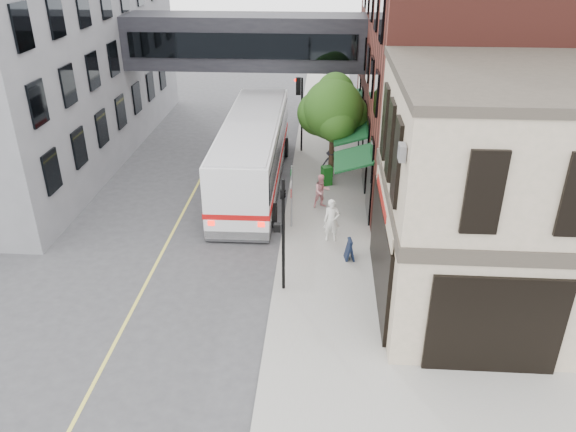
# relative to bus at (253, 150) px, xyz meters

# --- Properties ---
(ground) EXTENTS (120.00, 120.00, 0.00)m
(ground) POSITION_rel_bus_xyz_m (1.96, -12.01, -1.99)
(ground) COLOR #38383A
(ground) RESTS_ON ground
(sidewalk_main) EXTENTS (4.00, 60.00, 0.15)m
(sidewalk_main) POSITION_rel_bus_xyz_m (3.96, 1.99, -1.91)
(sidewalk_main) COLOR gray
(sidewalk_main) RESTS_ON ground
(corner_building) EXTENTS (10.19, 8.12, 8.45)m
(corner_building) POSITION_rel_bus_xyz_m (10.93, -10.01, 2.23)
(corner_building) COLOR tan
(corner_building) RESTS_ON ground
(brick_building) EXTENTS (13.76, 18.00, 14.00)m
(brick_building) POSITION_rel_bus_xyz_m (11.94, 2.99, 5.00)
(brick_building) COLOR #4F1F18
(brick_building) RESTS_ON ground
(skyway_bridge) EXTENTS (14.00, 3.18, 3.00)m
(skyway_bridge) POSITION_rel_bus_xyz_m (-1.04, 5.99, 4.51)
(skyway_bridge) COLOR black
(skyway_bridge) RESTS_ON ground
(traffic_signal_near) EXTENTS (0.44, 0.22, 4.60)m
(traffic_signal_near) POSITION_rel_bus_xyz_m (2.33, -10.01, 1.00)
(traffic_signal_near) COLOR black
(traffic_signal_near) RESTS_ON sidewalk_main
(traffic_signal_far) EXTENTS (0.53, 0.28, 4.50)m
(traffic_signal_far) POSITION_rel_bus_xyz_m (2.22, 4.99, 1.35)
(traffic_signal_far) COLOR black
(traffic_signal_far) RESTS_ON sidewalk_main
(street_sign_pole) EXTENTS (0.08, 0.75, 3.00)m
(street_sign_pole) POSITION_rel_bus_xyz_m (2.35, -5.01, -0.05)
(street_sign_pole) COLOR gray
(street_sign_pole) RESTS_ON sidewalk_main
(street_tree) EXTENTS (3.80, 3.20, 5.60)m
(street_tree) POSITION_rel_bus_xyz_m (4.15, 1.21, 1.93)
(street_tree) COLOR #382619
(street_tree) RESTS_ON sidewalk_main
(lane_marking) EXTENTS (0.12, 40.00, 0.01)m
(lane_marking) POSITION_rel_bus_xyz_m (-3.04, -2.01, -1.98)
(lane_marking) COLOR #D8CC4C
(lane_marking) RESTS_ON ground
(bus) EXTENTS (3.29, 13.19, 3.54)m
(bus) POSITION_rel_bus_xyz_m (0.00, 0.00, 0.00)
(bus) COLOR white
(bus) RESTS_ON ground
(pedestrian_a) EXTENTS (0.74, 0.53, 1.91)m
(pedestrian_a) POSITION_rel_bus_xyz_m (4.16, -6.13, -0.88)
(pedestrian_a) COLOR white
(pedestrian_a) RESTS_ON sidewalk_main
(pedestrian_b) EXTENTS (1.00, 0.90, 1.69)m
(pedestrian_b) POSITION_rel_bus_xyz_m (3.69, -2.86, -0.99)
(pedestrian_b) COLOR pink
(pedestrian_b) RESTS_ON sidewalk_main
(pedestrian_c) EXTENTS (1.02, 0.62, 1.53)m
(pedestrian_c) POSITION_rel_bus_xyz_m (4.15, 1.07, -1.07)
(pedestrian_c) COLOR black
(pedestrian_c) RESTS_ON sidewalk_main
(newspaper_box) EXTENTS (0.65, 0.61, 1.03)m
(newspaper_box) POSITION_rel_bus_xyz_m (3.93, -0.10, -1.32)
(newspaper_box) COLOR #145817
(newspaper_box) RESTS_ON sidewalk_main
(sandwich_board) EXTENTS (0.40, 0.56, 0.91)m
(sandwich_board) POSITION_rel_bus_xyz_m (4.91, -7.72, -1.38)
(sandwich_board) COLOR black
(sandwich_board) RESTS_ON sidewalk_main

